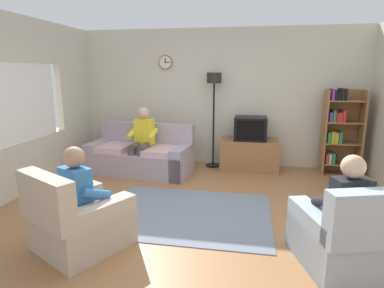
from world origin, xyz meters
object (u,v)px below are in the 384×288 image
(armchair_near_window, at_px, (79,222))
(couch, at_px, (141,156))
(bookshelf, at_px, (339,130))
(person_in_right_armchair, at_px, (344,204))
(person_in_left_armchair, at_px, (84,192))
(floor_lamp, at_px, (214,94))
(armchair_near_bookshelf, at_px, (346,239))
(tv, at_px, (250,128))
(tv_stand, at_px, (249,155))
(person_on_couch, at_px, (142,137))

(armchair_near_window, bearing_deg, couch, 95.24)
(bookshelf, relative_size, armchair_near_window, 1.36)
(person_in_right_armchair, bearing_deg, person_in_left_armchair, -176.68)
(floor_lamp, xyz_separation_m, armchair_near_bookshelf, (1.66, -3.20, -1.16))
(person_in_right_armchair, bearing_deg, tv, 106.97)
(couch, xyz_separation_m, tv_stand, (2.01, 0.52, -0.02))
(couch, xyz_separation_m, person_on_couch, (0.07, -0.11, 0.39))
(tv_stand, relative_size, bookshelf, 0.70)
(couch, distance_m, bookshelf, 3.70)
(couch, relative_size, person_in_right_armchair, 1.78)
(person_on_couch, xyz_separation_m, person_in_left_armchair, (0.22, -2.54, -0.09))
(person_in_right_armchair, bearing_deg, armchair_near_window, -175.06)
(armchair_near_window, height_order, person_on_couch, person_on_couch)
(bookshelf, relative_size, person_in_left_armchair, 1.41)
(tv_stand, height_order, person_on_couch, person_on_couch)
(tv_stand, relative_size, person_in_right_armchair, 0.98)
(armchair_near_bookshelf, xyz_separation_m, person_in_right_armchair, (-0.03, 0.09, 0.32))
(couch, height_order, armchair_near_bookshelf, same)
(bookshelf, height_order, floor_lamp, floor_lamp)
(person_in_left_armchair, bearing_deg, person_on_couch, 94.92)
(tv, bearing_deg, bookshelf, 3.32)
(couch, bearing_deg, tv, 13.91)
(couch, bearing_deg, bookshelf, 9.30)
(armchair_near_window, relative_size, person_on_couch, 0.93)
(armchair_near_window, bearing_deg, person_in_right_armchair, 4.94)
(tv_stand, bearing_deg, armchair_near_window, -118.51)
(couch, height_order, floor_lamp, floor_lamp)
(person_on_couch, bearing_deg, armchair_near_bookshelf, -40.62)
(couch, relative_size, armchair_near_window, 1.72)
(tv, xyz_separation_m, person_in_left_armchair, (-1.72, -3.15, -0.21))
(person_on_couch, bearing_deg, tv, 17.41)
(armchair_near_bookshelf, xyz_separation_m, person_on_couch, (-2.88, 2.47, 0.41))
(couch, relative_size, tv_stand, 1.81)
(person_in_right_armchair, bearing_deg, couch, 139.58)
(armchair_near_bookshelf, distance_m, person_on_couch, 3.82)
(floor_lamp, height_order, person_in_right_armchair, floor_lamp)
(tv_stand, xyz_separation_m, person_in_left_armchair, (-1.72, -3.17, 0.31))
(floor_lamp, bearing_deg, armchair_near_bookshelf, -62.64)
(tv, height_order, person_on_couch, person_on_couch)
(armchair_near_window, relative_size, armchair_near_bookshelf, 1.08)
(armchair_near_bookshelf, bearing_deg, couch, 138.88)
(armchair_near_bookshelf, bearing_deg, floor_lamp, 117.36)
(tv, distance_m, bookshelf, 1.61)
(floor_lamp, distance_m, armchair_near_bookshelf, 3.79)
(tv, distance_m, armchair_near_bookshelf, 3.26)
(tv_stand, relative_size, person_in_left_armchair, 0.98)
(tv_stand, relative_size, tv, 1.83)
(tv, height_order, person_in_left_armchair, person_in_left_armchair)
(person_in_left_armchair, bearing_deg, bookshelf, 44.24)
(person_in_right_armchair, bearing_deg, tv_stand, 106.84)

